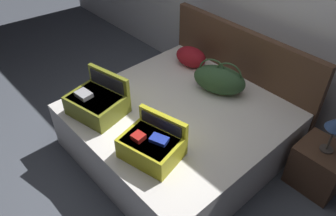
% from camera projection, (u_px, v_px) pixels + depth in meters
% --- Properties ---
extents(ground_plane, '(12.00, 12.00, 0.00)m').
position_uv_depth(ground_plane, '(149.00, 167.00, 3.38)').
color(ground_plane, '#4C515B').
extents(bed, '(1.84, 1.80, 0.53)m').
position_uv_depth(bed, '(178.00, 130.00, 3.42)').
color(bed, silver).
rests_on(bed, ground).
extents(headboard, '(1.88, 0.08, 1.06)m').
position_uv_depth(headboard, '(240.00, 74.00, 3.74)').
color(headboard, '#4C3323').
rests_on(headboard, ground).
extents(hard_case_large, '(0.56, 0.50, 0.37)m').
position_uv_depth(hard_case_large, '(97.00, 102.00, 3.15)').
color(hard_case_large, olive).
rests_on(hard_case_large, bed).
extents(hard_case_medium, '(0.53, 0.46, 0.33)m').
position_uv_depth(hard_case_medium, '(152.00, 145.00, 2.72)').
color(hard_case_medium, gold).
rests_on(hard_case_medium, bed).
extents(duffel_bag, '(0.61, 0.46, 0.37)m').
position_uv_depth(duffel_bag, '(219.00, 80.00, 3.39)').
color(duffel_bag, '#2D4C2D').
rests_on(duffel_bag, bed).
extents(pillow_near_headboard, '(0.40, 0.30, 0.22)m').
position_uv_depth(pillow_near_headboard, '(191.00, 57.00, 3.81)').
color(pillow_near_headboard, maroon).
rests_on(pillow_near_headboard, bed).
extents(nightstand, '(0.44, 0.40, 0.45)m').
position_uv_depth(nightstand, '(319.00, 167.00, 3.09)').
color(nightstand, '#4C3323').
rests_on(nightstand, ground).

